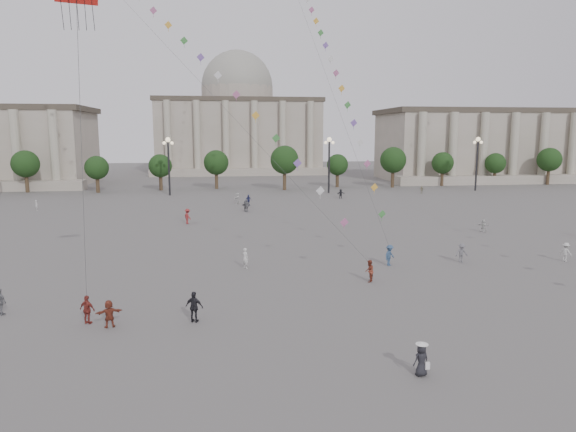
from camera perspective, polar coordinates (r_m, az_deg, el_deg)
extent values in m
plane|color=#5E5B59|center=(29.31, 4.62, -13.61)|extent=(360.00, 360.00, 0.00)
cube|color=gray|center=(145.90, 26.22, 6.92)|extent=(80.00, 22.00, 16.00)
cube|color=#443C32|center=(145.95, 26.46, 10.29)|extent=(81.60, 22.44, 1.20)
cube|color=gray|center=(135.62, 29.05, 3.64)|extent=(84.00, 4.00, 2.00)
cube|color=gray|center=(156.51, -5.56, 8.63)|extent=(46.00, 30.00, 20.00)
cube|color=#443C32|center=(156.78, -5.63, 12.51)|extent=(46.92, 30.60, 1.20)
cube|color=gray|center=(139.90, -5.24, 4.89)|extent=(48.30, 4.00, 2.00)
cylinder|color=gray|center=(156.90, -5.64, 13.20)|extent=(21.00, 21.00, 5.00)
sphere|color=gray|center=(157.10, -5.65, 14.11)|extent=(21.00, 21.00, 21.00)
cylinder|color=#3B2C1D|center=(110.89, -26.68, 3.23)|extent=(0.70, 0.70, 3.52)
sphere|color=black|center=(110.63, -26.82, 5.13)|extent=(5.12, 5.12, 5.12)
cylinder|color=#3B2C1D|center=(107.57, -20.62, 3.47)|extent=(0.70, 0.70, 3.52)
sphere|color=black|center=(107.31, -20.73, 5.42)|extent=(5.12, 5.12, 5.12)
cylinder|color=#3B2C1D|center=(105.53, -14.25, 3.68)|extent=(0.70, 0.70, 3.52)
sphere|color=black|center=(105.26, -14.33, 5.67)|extent=(5.12, 5.12, 5.12)
cylinder|color=#3B2C1D|center=(104.83, -7.71, 3.84)|extent=(0.70, 0.70, 3.52)
sphere|color=black|center=(104.56, -7.75, 5.85)|extent=(5.12, 5.12, 5.12)
cylinder|color=#3B2C1D|center=(105.50, -1.16, 3.95)|extent=(0.70, 0.70, 3.52)
sphere|color=black|center=(105.23, -1.17, 5.95)|extent=(5.12, 5.12, 5.12)
cylinder|color=#3B2C1D|center=(107.51, 5.22, 4.02)|extent=(0.70, 0.70, 3.52)
sphere|color=black|center=(107.25, 5.25, 5.97)|extent=(5.12, 5.12, 5.12)
cylinder|color=#3B2C1D|center=(110.79, 11.30, 4.03)|extent=(0.70, 0.70, 3.52)
sphere|color=black|center=(110.54, 11.36, 5.93)|extent=(5.12, 5.12, 5.12)
cylinder|color=#3B2C1D|center=(115.24, 16.96, 4.00)|extent=(0.70, 0.70, 3.52)
sphere|color=black|center=(114.99, 17.05, 5.82)|extent=(5.12, 5.12, 5.12)
cylinder|color=#3B2C1D|center=(120.72, 22.16, 3.94)|extent=(0.70, 0.70, 3.52)
sphere|color=black|center=(120.48, 22.27, 5.68)|extent=(5.12, 5.12, 5.12)
cylinder|color=#3B2C1D|center=(127.09, 26.88, 3.86)|extent=(0.70, 0.70, 3.52)
sphere|color=black|center=(126.87, 27.00, 5.51)|extent=(5.12, 5.12, 5.12)
cylinder|color=#262628|center=(97.03, -13.09, 5.18)|extent=(0.36, 0.36, 10.00)
sphere|color=#FFE5B2|center=(96.83, -13.20, 8.25)|extent=(0.90, 0.90, 0.90)
sphere|color=#FFE5B2|center=(96.91, -13.61, 7.88)|extent=(0.60, 0.60, 0.60)
sphere|color=#FFE5B2|center=(96.78, -12.77, 7.91)|extent=(0.60, 0.60, 0.60)
cylinder|color=#262628|center=(98.83, 4.57, 5.46)|extent=(0.36, 0.36, 10.00)
sphere|color=#FFE5B2|center=(98.63, 4.61, 8.47)|extent=(0.90, 0.90, 0.90)
sphere|color=#FFE5B2|center=(98.49, 4.21, 8.13)|extent=(0.60, 0.60, 0.60)
sphere|color=#FFE5B2|center=(98.79, 5.01, 8.12)|extent=(0.60, 0.60, 0.60)
cylinder|color=#262628|center=(109.17, 20.22, 5.28)|extent=(0.36, 0.36, 10.00)
sphere|color=#FFE5B2|center=(108.99, 20.38, 8.00)|extent=(0.90, 0.90, 0.90)
sphere|color=#FFE5B2|center=(108.68, 20.03, 7.70)|extent=(0.60, 0.60, 0.60)
sphere|color=#FFE5B2|center=(109.33, 20.69, 7.67)|extent=(0.60, 0.60, 0.60)
imported|color=navy|center=(81.21, -4.43, 1.76)|extent=(1.14, 0.87, 1.81)
imported|color=silver|center=(83.80, -5.63, 1.96)|extent=(1.22, 1.72, 1.79)
imported|color=#5E5D62|center=(48.11, 18.73, -3.91)|extent=(1.11, 0.64, 1.72)
imported|color=silver|center=(63.63, 20.89, -1.02)|extent=(1.32, 1.26, 1.49)
imported|color=black|center=(90.86, 5.88, 2.47)|extent=(1.60, 0.92, 1.65)
imported|color=beige|center=(84.87, -26.17, 1.08)|extent=(0.63, 0.69, 1.59)
imported|color=slate|center=(75.48, -4.74, 1.12)|extent=(1.39, 1.41, 1.62)
imported|color=silver|center=(43.78, -4.77, -4.69)|extent=(0.73, 0.76, 1.76)
imported|color=slate|center=(74.98, -4.61, 1.15)|extent=(1.10, 0.52, 1.83)
imported|color=maroon|center=(66.05, -11.09, -0.04)|extent=(1.27, 1.44, 1.94)
imported|color=#7B7355|center=(100.92, 14.64, 2.84)|extent=(0.91, 0.82, 1.48)
imported|color=#BCBCB7|center=(52.19, 28.48, -3.55)|extent=(1.09, 1.27, 1.71)
imported|color=maroon|center=(33.52, -21.40, -9.67)|extent=(1.12, 0.83, 1.76)
imported|color=black|center=(32.01, -10.37, -9.91)|extent=(1.21, 0.85, 1.91)
imported|color=brown|center=(32.51, -19.25, -10.22)|extent=(1.62, 0.91, 1.66)
imported|color=slate|center=(37.37, -29.35, -8.31)|extent=(1.09, 0.90, 1.74)
imported|color=maroon|center=(40.21, 9.03, -6.06)|extent=(0.94, 1.03, 1.72)
imported|color=#304B6E|center=(45.35, 11.23, -4.30)|extent=(1.34, 1.28, 1.83)
imported|color=black|center=(25.88, 14.59, -15.22)|extent=(0.86, 0.66, 1.56)
cone|color=white|center=(25.54, 14.67, -13.50)|extent=(0.52, 0.52, 0.14)
cylinder|color=white|center=(25.57, 14.67, -13.63)|extent=(0.60, 0.60, 0.02)
cube|color=white|center=(25.94, 15.23, -15.75)|extent=(0.22, 0.10, 0.35)
cylinder|color=#3F3F3F|center=(31.50, -21.95, 6.41)|extent=(0.02, 0.02, 17.19)
cylinder|color=#3F3F3F|center=(57.79, -14.65, 19.09)|extent=(0.02, 0.02, 66.06)
cube|color=#B86192|center=(40.68, 6.28, -0.70)|extent=(0.76, 0.25, 0.76)
cube|color=white|center=(41.71, 3.61, 2.81)|extent=(0.76, 0.25, 0.76)
cube|color=#815BB6|center=(42.99, 1.07, 5.89)|extent=(0.76, 0.25, 0.76)
cube|color=#428E41|center=(44.46, -1.34, 8.64)|extent=(0.76, 0.25, 0.76)
cube|color=gold|center=(46.09, -3.62, 11.09)|extent=(0.76, 0.25, 0.76)
cube|color=#B86192|center=(47.86, -5.77, 13.28)|extent=(0.76, 0.25, 0.76)
cube|color=white|center=(49.76, -7.79, 15.24)|extent=(0.76, 0.25, 0.76)
cube|color=#815BB6|center=(51.75, -9.69, 16.99)|extent=(0.76, 0.25, 0.76)
cube|color=#428E41|center=(53.84, -11.48, 18.56)|extent=(0.76, 0.25, 0.76)
cube|color=gold|center=(56.00, -13.16, 19.97)|extent=(0.76, 0.25, 0.76)
cube|color=#B86192|center=(58.22, -14.74, 21.22)|extent=(0.76, 0.25, 0.76)
cylinder|color=#3F3F3F|center=(69.57, 1.69, 21.67)|extent=(0.02, 0.02, 71.42)
cube|color=#428E41|center=(46.20, 10.40, 0.21)|extent=(0.76, 0.25, 0.76)
cube|color=gold|center=(47.45, 9.58, 3.17)|extent=(0.76, 0.25, 0.76)
cube|color=#B86192|center=(48.83, 8.79, 5.77)|extent=(0.76, 0.25, 0.76)
cube|color=white|center=(50.31, 8.04, 8.11)|extent=(0.76, 0.25, 0.76)
cube|color=#815BB6|center=(51.88, 7.32, 10.23)|extent=(0.76, 0.25, 0.76)
cube|color=#428E41|center=(53.52, 6.64, 12.16)|extent=(0.76, 0.25, 0.76)
cube|color=gold|center=(55.23, 5.98, 13.92)|extent=(0.76, 0.25, 0.76)
cube|color=#B86192|center=(56.98, 5.36, 15.54)|extent=(0.76, 0.25, 0.76)
cube|color=white|center=(58.78, 4.76, 17.02)|extent=(0.76, 0.25, 0.76)
cube|color=#815BB6|center=(60.61, 4.20, 18.39)|extent=(0.76, 0.25, 0.76)
cube|color=#428E41|center=(62.48, 3.65, 19.66)|extent=(0.76, 0.25, 0.76)
cube|color=gold|center=(64.38, 3.13, 20.83)|extent=(0.76, 0.25, 0.76)
cube|color=#B86192|center=(66.30, 2.64, 21.91)|extent=(0.76, 0.25, 0.76)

